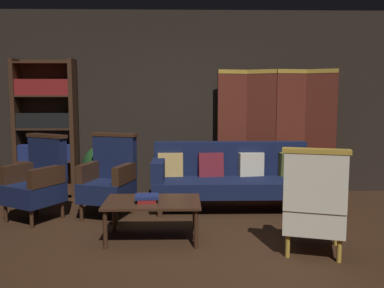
{
  "coord_description": "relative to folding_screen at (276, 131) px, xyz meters",
  "views": [
    {
      "loc": [
        -0.11,
        -4.08,
        1.52
      ],
      "look_at": [
        0.0,
        0.8,
        0.95
      ],
      "focal_mm": 39.11,
      "sensor_mm": 36.0,
      "label": 1
    }
  ],
  "objects": [
    {
      "name": "back_wall",
      "position": [
        -1.28,
        0.33,
        0.41
      ],
      "size": [
        7.2,
        0.1,
        2.8
      ],
      "primitive_type": "cube",
      "color": "black",
      "rests_on": "ground_plane"
    },
    {
      "name": "armchair_wing_left",
      "position": [
        -3.17,
        -1.14,
        -0.5
      ],
      "size": [
        0.79,
        0.79,
        1.04
      ],
      "color": "#382114",
      "rests_on": "ground_plane"
    },
    {
      "name": "coffee_table",
      "position": [
        -1.71,
        -1.91,
        -0.61
      ],
      "size": [
        1.0,
        0.64,
        0.42
      ],
      "color": "#382114",
      "rests_on": "ground_plane"
    },
    {
      "name": "book_navy_cloth",
      "position": [
        -1.76,
        -1.96,
        -0.51
      ],
      "size": [
        0.26,
        0.22,
        0.03
      ],
      "primitive_type": "cube",
      "rotation": [
        0.0,
        0.0,
        0.09
      ],
      "color": "navy",
      "rests_on": "book_red_leather"
    },
    {
      "name": "velvet_couch",
      "position": [
        -0.73,
        -0.66,
        -0.53
      ],
      "size": [
        2.12,
        0.78,
        0.88
      ],
      "color": "#382114",
      "rests_on": "ground_plane"
    },
    {
      "name": "armchair_gilt_accent",
      "position": [
        -0.14,
        -2.33,
        -0.5
      ],
      "size": [
        0.72,
        0.72,
        1.04
      ],
      "color": "#B78E33",
      "rests_on": "ground_plane"
    },
    {
      "name": "book_red_leather",
      "position": [
        -1.76,
        -1.96,
        -0.54
      ],
      "size": [
        0.2,
        0.21,
        0.04
      ],
      "primitive_type": "cube",
      "rotation": [
        0.0,
        0.0,
        0.09
      ],
      "color": "maroon",
      "rests_on": "coffee_table"
    },
    {
      "name": "armchair_wing_right",
      "position": [
        -2.31,
        -1.03,
        -0.5
      ],
      "size": [
        0.73,
        0.72,
        1.04
      ],
      "color": "#382114",
      "rests_on": "ground_plane"
    },
    {
      "name": "potted_plant",
      "position": [
        -2.54,
        -0.34,
        -0.51
      ],
      "size": [
        0.53,
        0.53,
        0.82
      ],
      "color": "brown",
      "rests_on": "ground_plane"
    },
    {
      "name": "bookshelf",
      "position": [
        -3.43,
        0.07,
        0.1
      ],
      "size": [
        0.9,
        0.32,
        2.05
      ],
      "color": "#382114",
      "rests_on": "ground_plane"
    },
    {
      "name": "folding_screen",
      "position": [
        0.0,
        0.0,
        0.0
      ],
      "size": [
        1.72,
        0.39,
        1.9
      ],
      "color": "#5B2319",
      "rests_on": "ground_plane"
    },
    {
      "name": "ground_plane",
      "position": [
        -1.28,
        -2.12,
        -0.99
      ],
      "size": [
        10.0,
        10.0,
        0.0
      ],
      "primitive_type": "plane",
      "color": "#331E11"
    }
  ]
}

